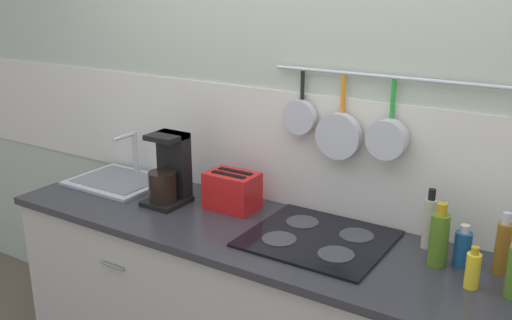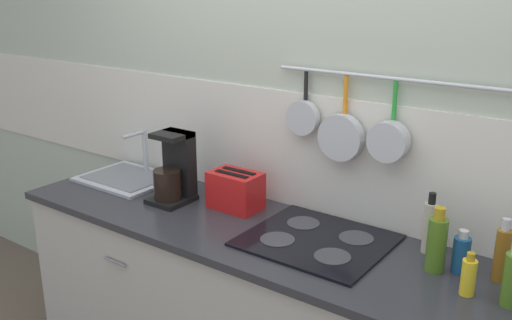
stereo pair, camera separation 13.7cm
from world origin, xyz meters
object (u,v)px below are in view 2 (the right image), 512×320
at_px(toaster, 235,190).
at_px(bottle_sesame_oil, 468,276).
at_px(bottle_hot_sauce, 437,243).
at_px(bottle_cooking_wine, 461,254).
at_px(bottle_dish_soap, 430,226).
at_px(coffee_maker, 174,173).
at_px(bottle_vinegar, 502,254).

xyz_separation_m(toaster, bottle_sesame_oil, (1.11, -0.14, -0.02)).
distance_m(bottle_hot_sauce, bottle_cooking_wine, 0.10).
relative_size(bottle_dish_soap, bottle_sesame_oil, 1.59).
height_order(coffee_maker, bottle_cooking_wine, coffee_maker).
distance_m(bottle_dish_soap, bottle_vinegar, 0.29).
relative_size(coffee_maker, toaster, 1.34).
distance_m(coffee_maker, bottle_vinegar, 1.47).
xyz_separation_m(bottle_dish_soap, bottle_sesame_oil, (0.22, -0.23, -0.04)).
distance_m(toaster, bottle_vinegar, 1.17).
distance_m(bottle_dish_soap, bottle_hot_sauce, 0.15).
bearing_deg(bottle_hot_sauce, toaster, 177.50).
height_order(bottle_dish_soap, bottle_vinegar, bottle_dish_soap).
height_order(bottle_sesame_oil, bottle_vinegar, bottle_vinegar).
bearing_deg(bottle_hot_sauce, bottle_dish_soap, 119.59).
height_order(bottle_dish_soap, bottle_hot_sauce, same).
bearing_deg(bottle_dish_soap, bottle_sesame_oil, -46.22).
relative_size(bottle_sesame_oil, bottle_vinegar, 0.65).
height_order(coffee_maker, bottle_sesame_oil, coffee_maker).
bearing_deg(toaster, bottle_cooking_wine, 0.03).
bearing_deg(bottle_cooking_wine, bottle_dish_soap, 150.51).
bearing_deg(bottle_vinegar, bottle_cooking_wine, -171.73).
bearing_deg(bottle_sesame_oil, toaster, 172.61).
relative_size(bottle_dish_soap, bottle_hot_sauce, 1.00).
relative_size(toaster, bottle_hot_sauce, 1.02).
height_order(toaster, bottle_dish_soap, bottle_dish_soap).
bearing_deg(coffee_maker, bottle_sesame_oil, -1.98).
height_order(toaster, bottle_hot_sauce, bottle_hot_sauce).
bearing_deg(bottle_vinegar, coffee_maker, -175.53).
bearing_deg(coffee_maker, bottle_cooking_wine, 4.09).
xyz_separation_m(toaster, bottle_cooking_wine, (1.04, 0.00, -0.01)).
relative_size(bottle_hot_sauce, bottle_cooking_wine, 1.50).
bearing_deg(bottle_vinegar, toaster, -179.03).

